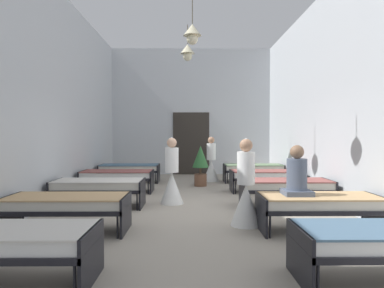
# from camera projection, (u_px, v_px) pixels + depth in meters

# --- Properties ---
(ground_plane) EXTENTS (6.71, 12.61, 0.10)m
(ground_plane) POSITION_uv_depth(u_px,v_px,m) (193.00, 209.00, 7.37)
(ground_plane) COLOR #9E9384
(room_shell) EXTENTS (6.51, 12.21, 4.86)m
(room_shell) POSITION_uv_depth(u_px,v_px,m) (192.00, 99.00, 8.62)
(room_shell) COLOR silver
(room_shell) RESTS_ON ground
(bed_left_row_0) EXTENTS (1.90, 0.84, 0.57)m
(bed_left_row_0) POSITION_uv_depth(u_px,v_px,m) (2.00, 242.00, 3.54)
(bed_left_row_0) COLOR black
(bed_left_row_0) RESTS_ON ground
(bed_left_row_1) EXTENTS (1.90, 0.84, 0.57)m
(bed_left_row_1) POSITION_uv_depth(u_px,v_px,m) (67.00, 204.00, 5.44)
(bed_left_row_1) COLOR black
(bed_left_row_1) RESTS_ON ground
(bed_right_row_1) EXTENTS (1.90, 0.84, 0.57)m
(bed_right_row_1) POSITION_uv_depth(u_px,v_px,m) (319.00, 204.00, 5.47)
(bed_right_row_1) COLOR black
(bed_right_row_1) RESTS_ON ground
(bed_left_row_2) EXTENTS (1.90, 0.84, 0.57)m
(bed_left_row_2) POSITION_uv_depth(u_px,v_px,m) (99.00, 186.00, 7.34)
(bed_left_row_2) COLOR black
(bed_left_row_2) RESTS_ON ground
(bed_right_row_2) EXTENTS (1.90, 0.84, 0.57)m
(bed_right_row_2) POSITION_uv_depth(u_px,v_px,m) (286.00, 186.00, 7.37)
(bed_right_row_2) COLOR black
(bed_right_row_2) RESTS_ON ground
(bed_left_row_3) EXTENTS (1.90, 0.84, 0.57)m
(bed_left_row_3) POSITION_uv_depth(u_px,v_px,m) (117.00, 176.00, 9.24)
(bed_left_row_3) COLOR black
(bed_left_row_3) RESTS_ON ground
(bed_right_row_3) EXTENTS (1.90, 0.84, 0.57)m
(bed_right_row_3) POSITION_uv_depth(u_px,v_px,m) (266.00, 175.00, 9.27)
(bed_right_row_3) COLOR black
(bed_right_row_3) RESTS_ON ground
(bed_left_row_4) EXTENTS (1.90, 0.84, 0.57)m
(bed_left_row_4) POSITION_uv_depth(u_px,v_px,m) (130.00, 169.00, 11.13)
(bed_left_row_4) COLOR black
(bed_left_row_4) RESTS_ON ground
(bed_right_row_4) EXTENTS (1.90, 0.84, 0.57)m
(bed_right_row_4) POSITION_uv_depth(u_px,v_px,m) (253.00, 169.00, 11.17)
(bed_right_row_4) COLOR black
(bed_right_row_4) RESTS_ON ground
(nurse_near_aisle) EXTENTS (0.52, 0.52, 1.49)m
(nurse_near_aisle) POSITION_uv_depth(u_px,v_px,m) (246.00, 194.00, 5.82)
(nurse_near_aisle) COLOR white
(nurse_near_aisle) RESTS_ON ground
(nurse_mid_aisle) EXTENTS (0.52, 0.52, 1.49)m
(nurse_mid_aisle) POSITION_uv_depth(u_px,v_px,m) (211.00, 165.00, 11.39)
(nurse_mid_aisle) COLOR white
(nurse_mid_aisle) RESTS_ON ground
(nurse_far_aisle) EXTENTS (0.52, 0.52, 1.49)m
(nurse_far_aisle) POSITION_uv_depth(u_px,v_px,m) (172.00, 180.00, 7.67)
(nurse_far_aisle) COLOR white
(nurse_far_aisle) RESTS_ON ground
(patient_seated_primary) EXTENTS (0.44, 0.44, 0.80)m
(patient_seated_primary) POSITION_uv_depth(u_px,v_px,m) (297.00, 177.00, 5.50)
(patient_seated_primary) COLOR #515B70
(patient_seated_primary) RESTS_ON bed_right_row_1
(potted_plant) EXTENTS (0.49, 0.49, 1.21)m
(potted_plant) POSITION_uv_depth(u_px,v_px,m) (201.00, 162.00, 10.29)
(potted_plant) COLOR brown
(potted_plant) RESTS_ON ground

